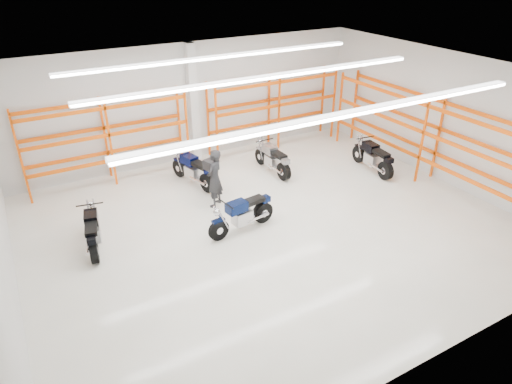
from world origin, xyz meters
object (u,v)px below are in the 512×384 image
motorcycle_back_c (273,160)px  motorcycle_back_d (374,158)px  motorcycle_main (244,214)px  motorcycle_back_b (196,170)px  motorcycle_back_a (93,233)px  standing_man (215,178)px  structural_column (193,104)px

motorcycle_back_c → motorcycle_back_d: motorcycle_back_d is taller
motorcycle_main → motorcycle_back_b: 3.34m
motorcycle_back_a → standing_man: (3.98, 0.55, 0.47)m
motorcycle_back_d → motorcycle_back_b: bearing=160.9°
motorcycle_main → motorcycle_back_c: 4.05m
motorcycle_back_a → motorcycle_back_b: (3.99, 2.13, 0.09)m
motorcycle_main → structural_column: 5.92m
motorcycle_back_a → structural_column: 6.84m
motorcycle_back_d → motorcycle_back_c: bearing=152.2°
motorcycle_back_a → motorcycle_back_b: size_ratio=0.90×
motorcycle_back_a → motorcycle_back_d: 10.23m
motorcycle_back_a → standing_man: standing_man is taller
motorcycle_main → motorcycle_back_d: motorcycle_back_d is taller
motorcycle_back_a → motorcycle_back_c: bearing=14.0°
motorcycle_back_b → motorcycle_back_c: motorcycle_back_b is taller
motorcycle_back_a → standing_man: bearing=7.9°
motorcycle_back_a → standing_man: 4.04m
structural_column → motorcycle_back_b: bearing=-112.4°
motorcycle_main → standing_man: size_ratio=1.16×
motorcycle_main → motorcycle_back_d: bearing=10.9°
motorcycle_back_c → structural_column: 3.75m
motorcycle_back_c → standing_man: 3.19m
motorcycle_back_b → standing_man: size_ratio=1.25×
structural_column → motorcycle_back_a: bearing=-138.2°
motorcycle_back_d → motorcycle_main: bearing=-169.1°
standing_man → structural_column: (0.95, 3.85, 1.28)m
motorcycle_main → motorcycle_back_c: size_ratio=1.00×
motorcycle_main → motorcycle_back_d: (6.12, 1.18, 0.02)m
motorcycle_back_c → motorcycle_back_d: 3.76m
structural_column → standing_man: bearing=-103.9°
motorcycle_main → motorcycle_back_a: bearing=163.7°
motorcycle_main → motorcycle_back_a: 4.28m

